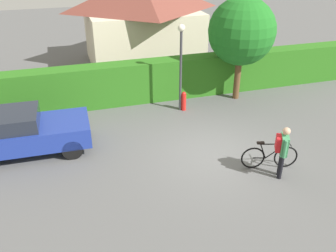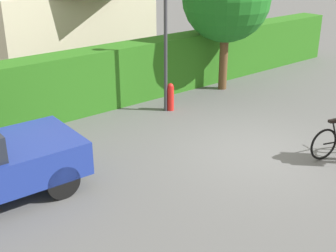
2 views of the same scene
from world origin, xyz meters
name	(u,v)px [view 2 (image 2 of 2)]	position (x,y,z in m)	size (l,w,h in m)	color
ground_plane	(259,152)	(0.00, 0.00, 0.00)	(60.00, 60.00, 0.00)	#575757
hedge_row	(136,71)	(0.00, 4.97, 0.88)	(18.22, 0.90, 1.75)	#2A6A1A
house_distant	(56,3)	(0.10, 10.29, 2.38)	(6.17, 5.13, 4.65)	beige
street_lamp	(166,30)	(0.03, 3.53, 2.34)	(0.28, 0.28, 3.54)	#38383D
fire_hydrant	(170,97)	(0.16, 3.48, 0.41)	(0.20, 0.20, 0.81)	red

